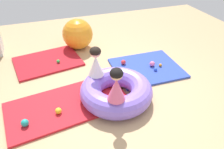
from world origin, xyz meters
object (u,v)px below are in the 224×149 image
Objects in this scene: play_ball_orange at (160,65)px; play_ball_green at (58,61)px; play_ball_pink at (152,64)px; exercise_ball_large at (78,34)px; inflatable_cushion at (116,91)px; child_in_white at (96,62)px; play_ball_blue at (156,69)px; play_ball_teal at (25,123)px; play_ball_yellow at (58,111)px; child_in_pink at (116,85)px; play_ball_red at (123,62)px.

play_ball_green reaches higher than play_ball_orange.
play_ball_green is (-1.69, 0.72, -0.02)m from play_ball_pink.
play_ball_green is 0.10× the size of exercise_ball_large.
inflatable_cushion is 1.98m from exercise_ball_large.
child_in_white is (-0.23, 0.31, 0.40)m from inflatable_cushion.
play_ball_blue is 0.19m from play_ball_orange.
play_ball_teal is at bearing -179.76° from child_in_white.
child_in_white is 1.47m from play_ball_orange.
play_ball_yellow is at bearing -176.27° from inflatable_cushion.
play_ball_teal is at bearing -160.94° from play_ball_pink.
child_in_white is 1.30m from play_ball_blue.
play_ball_green is at bearing 92.81° from child_in_white.
inflatable_cushion is at bearing -75.22° from child_in_white.
play_ball_pink is 0.16m from play_ball_orange.
child_in_white is 7.98× the size of play_ball_orange.
child_in_pink is (0.09, -0.66, 0.00)m from child_in_white.
inflatable_cushion is 1.56m from play_ball_green.
exercise_ball_large is at bearing 131.53° from play_ball_pink.
play_ball_yellow reaches higher than play_ball_green.
play_ball_blue is at bearing -52.21° from exercise_ball_large.
exercise_ball_large is (-1.14, 1.48, 0.26)m from play_ball_blue.
inflatable_cushion reaches higher than play_ball_red.
exercise_ball_large reaches higher than play_ball_red.
play_ball_red is (1.39, 0.96, 0.00)m from play_ball_yellow.
exercise_ball_large reaches higher than play_ball_orange.
child_in_pink is 1.47m from play_ball_blue.
child_in_white is at bearing -163.75° from play_ball_pink.
play_ball_teal is at bearing -150.27° from play_ball_red.
play_ball_pink is 1.48× the size of play_ball_green.
play_ball_teal is at bearing -119.27° from exercise_ball_large.
play_ball_pink is (0.50, -0.24, 0.00)m from play_ball_red.
inflatable_cushion is 1.71× the size of exercise_ball_large.
child_in_white is 1.34m from play_ball_pink.
exercise_ball_large is at bearing 95.26° from inflatable_cushion.
play_ball_green is at bearing 156.88° from play_ball_orange.
play_ball_blue is at bearing 142.06° from child_in_pink.
play_ball_teal is 1.13× the size of play_ball_yellow.
child_in_pink is at bearing -88.83° from exercise_ball_large.
play_ball_blue is at bearing -147.13° from play_ball_orange.
play_ball_green is at bearing 158.21° from play_ball_red.
exercise_ball_large is (0.73, 2.03, 0.24)m from play_ball_yellow.
play_ball_blue is 1.08× the size of play_ball_orange.
play_ball_red is at bearing 154.49° from play_ball_orange.
inflatable_cushion is 1.38m from play_ball_teal.
play_ball_teal is 1.61× the size of play_ball_blue.
exercise_ball_large is at bearing 60.73° from play_ball_teal.
play_ball_blue reaches higher than play_ball_orange.
child_in_white is 1.04m from play_ball_red.
play_ball_red reaches higher than play_ball_yellow.
play_ball_yellow is (-0.68, -0.37, -0.48)m from child_in_white.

